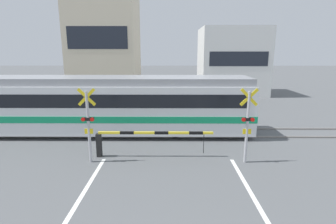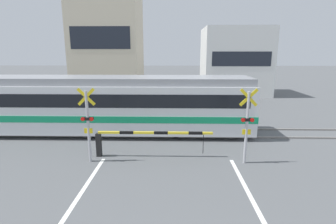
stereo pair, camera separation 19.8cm
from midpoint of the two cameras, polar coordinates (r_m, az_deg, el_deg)
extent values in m
cube|color=gray|center=(13.26, -0.40, -5.41)|extent=(50.00, 0.10, 0.08)
cube|color=gray|center=(14.63, -0.33, -3.63)|extent=(50.00, 0.10, 0.08)
cube|color=silver|center=(14.91, -23.95, 1.04)|extent=(20.39, 2.62, 2.40)
cube|color=gray|center=(14.72, -24.44, 6.29)|extent=(20.19, 2.30, 0.36)
cube|color=#148C59|center=(14.99, -23.82, -0.31)|extent=(20.41, 2.67, 0.32)
cube|color=black|center=(14.82, -24.14, 3.08)|extent=(19.57, 2.66, 0.64)
cylinder|color=black|center=(13.16, 1.15, -4.00)|extent=(0.76, 0.12, 0.76)
cylinder|color=black|center=(14.54, 1.08, -2.35)|extent=(0.76, 0.12, 0.76)
cube|color=black|center=(11.19, -15.27, -6.99)|extent=(0.20, 0.20, 0.98)
cube|color=yellow|center=(10.63, -3.23, -4.56)|extent=(4.66, 0.09, 0.09)
cube|color=black|center=(10.77, -9.45, -4.49)|extent=(0.56, 0.10, 0.10)
cube|color=black|center=(10.62, -1.98, -4.57)|extent=(0.56, 0.10, 0.10)
cube|color=black|center=(10.65, 5.57, -4.56)|extent=(0.56, 0.10, 0.10)
cylinder|color=black|center=(10.84, 7.25, -6.88)|extent=(0.02, 0.02, 0.82)
cube|color=black|center=(16.75, 9.45, -0.07)|extent=(0.20, 0.20, 0.98)
cube|color=yellow|center=(16.43, 1.47, 1.76)|extent=(4.66, 0.09, 0.09)
cube|color=black|center=(16.49, 5.52, 1.74)|extent=(0.56, 0.10, 0.10)
cube|color=black|center=(16.42, 0.66, 1.76)|extent=(0.56, 0.10, 0.10)
cube|color=black|center=(16.48, -4.21, 1.76)|extent=(0.56, 0.10, 0.10)
cylinder|color=black|center=(16.60, -5.30, 0.19)|extent=(0.02, 0.02, 0.82)
cylinder|color=#B2B2B7|center=(10.48, -17.40, -3.25)|extent=(0.11, 0.11, 2.81)
cube|color=yellow|center=(10.23, -17.84, 3.11)|extent=(0.68, 0.04, 0.68)
cube|color=yellow|center=(10.23, -17.84, 3.11)|extent=(0.68, 0.04, 0.68)
cube|color=black|center=(10.39, -17.52, -1.46)|extent=(0.44, 0.12, 0.12)
cylinder|color=red|center=(10.38, -18.54, -1.56)|extent=(0.15, 0.03, 0.15)
cylinder|color=red|center=(10.27, -16.75, -1.58)|extent=(0.15, 0.03, 0.15)
cube|color=yellow|center=(10.50, -17.38, -4.01)|extent=(0.32, 0.03, 0.20)
cylinder|color=#B2B2B7|center=(10.38, 16.30, -3.32)|extent=(0.11, 0.11, 2.81)
cube|color=yellow|center=(10.13, 16.72, 3.10)|extent=(0.68, 0.04, 0.68)
cube|color=yellow|center=(10.13, 16.72, 3.10)|extent=(0.68, 0.04, 0.68)
cube|color=black|center=(10.30, 16.41, -1.52)|extent=(0.44, 0.12, 0.12)
cylinder|color=red|center=(10.18, 15.61, -1.63)|extent=(0.15, 0.03, 0.15)
cylinder|color=red|center=(10.28, 17.44, -1.62)|extent=(0.15, 0.03, 0.15)
cube|color=yellow|center=(10.40, 16.28, -4.10)|extent=(0.32, 0.03, 0.20)
cylinder|color=brown|center=(18.29, 2.37, 0.86)|extent=(0.13, 0.13, 0.77)
cylinder|color=brown|center=(18.30, 2.81, 0.86)|extent=(0.13, 0.13, 0.77)
cube|color=#386647|center=(18.16, 2.61, 2.98)|extent=(0.38, 0.22, 0.61)
sphere|color=tan|center=(18.10, 2.63, 4.26)|extent=(0.21, 0.21, 0.21)
cube|color=beige|center=(27.84, -13.73, 14.14)|extent=(6.47, 5.68, 9.90)
cube|color=#1E232D|center=(25.10, -15.39, 15.34)|extent=(5.43, 0.03, 1.98)
cube|color=white|center=(27.75, 13.43, 10.66)|extent=(6.34, 5.68, 6.52)
cube|color=#1E232D|center=(24.97, 14.94, 11.11)|extent=(5.33, 0.03, 1.30)
camera|label=1|loc=(0.10, -90.49, -0.11)|focal=28.00mm
camera|label=2|loc=(0.10, 89.51, 0.11)|focal=28.00mm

